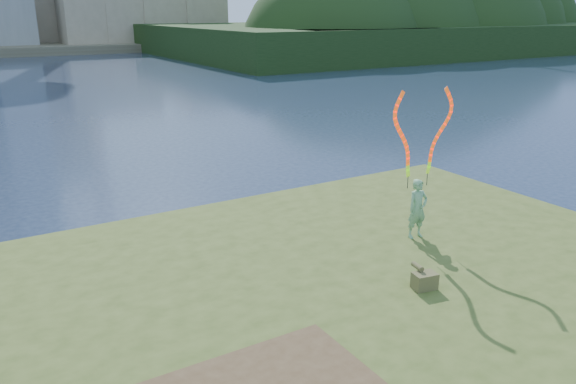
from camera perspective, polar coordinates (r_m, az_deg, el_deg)
ground at (r=11.91m, az=0.55°, el=-12.23°), size 320.00×320.00×0.00m
grassy_knoll at (r=10.15m, az=7.65°, el=-16.07°), size 20.00×18.00×0.80m
wooded_hill at (r=94.75m, az=12.64°, el=14.06°), size 78.00×50.00×63.00m
woman_with_ribbons at (r=13.43m, az=13.16°, el=1.36°), size 1.97×0.38×3.84m
canvas_bag at (r=11.40m, az=13.65°, el=-8.66°), size 0.50×0.57×0.44m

